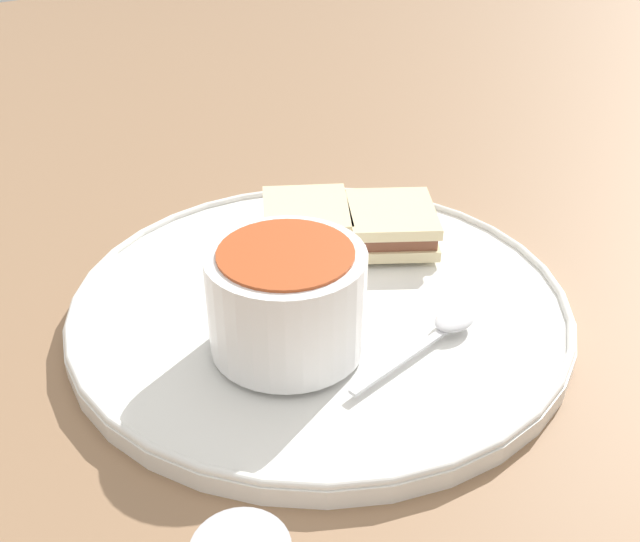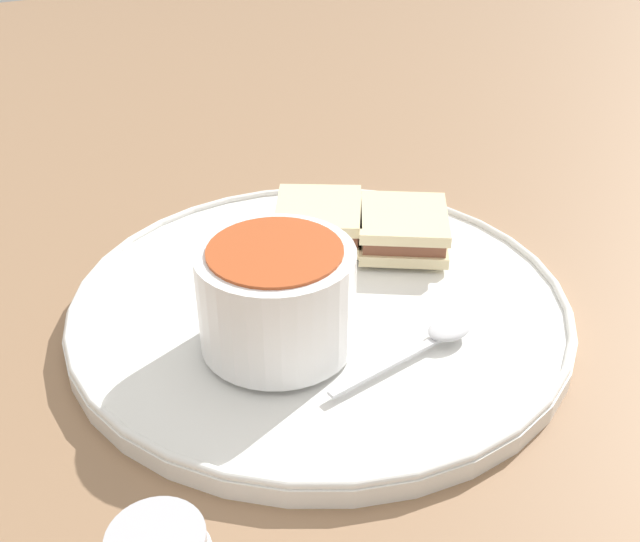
{
  "view_description": "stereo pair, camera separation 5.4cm",
  "coord_description": "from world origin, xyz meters",
  "px_view_note": "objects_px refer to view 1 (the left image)",
  "views": [
    {
      "loc": [
        0.26,
        0.38,
        0.33
      ],
      "look_at": [
        0.0,
        0.0,
        0.04
      ],
      "focal_mm": 42.0,
      "sensor_mm": 36.0,
      "label": 1
    },
    {
      "loc": [
        0.22,
        0.41,
        0.33
      ],
      "look_at": [
        0.0,
        0.0,
        0.04
      ],
      "focal_mm": 42.0,
      "sensor_mm": 36.0,
      "label": 2
    }
  ],
  "objects_px": {
    "soup_bowl": "(287,299)",
    "sandwich_half_far": "(306,221)",
    "sandwich_half_near": "(391,224)",
    "spoon": "(445,327)"
  },
  "relations": [
    {
      "from": "soup_bowl",
      "to": "sandwich_half_near",
      "type": "distance_m",
      "value": 0.16
    },
    {
      "from": "sandwich_half_near",
      "to": "sandwich_half_far",
      "type": "xyz_separation_m",
      "value": [
        0.05,
        -0.04,
        0.0
      ]
    },
    {
      "from": "soup_bowl",
      "to": "sandwich_half_far",
      "type": "relative_size",
      "value": 1.01
    },
    {
      "from": "sandwich_half_near",
      "to": "spoon",
      "type": "bearing_deg",
      "value": 67.03
    },
    {
      "from": "soup_bowl",
      "to": "spoon",
      "type": "xyz_separation_m",
      "value": [
        -0.1,
        0.05,
        -0.03
      ]
    },
    {
      "from": "soup_bowl",
      "to": "sandwich_half_near",
      "type": "xyz_separation_m",
      "value": [
        -0.15,
        -0.07,
        -0.02
      ]
    },
    {
      "from": "soup_bowl",
      "to": "spoon",
      "type": "relative_size",
      "value": 0.82
    },
    {
      "from": "soup_bowl",
      "to": "sandwich_half_far",
      "type": "bearing_deg",
      "value": -128.89
    },
    {
      "from": "soup_bowl",
      "to": "spoon",
      "type": "bearing_deg",
      "value": 152.41
    },
    {
      "from": "sandwich_half_far",
      "to": "soup_bowl",
      "type": "bearing_deg",
      "value": 51.11
    }
  ]
}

